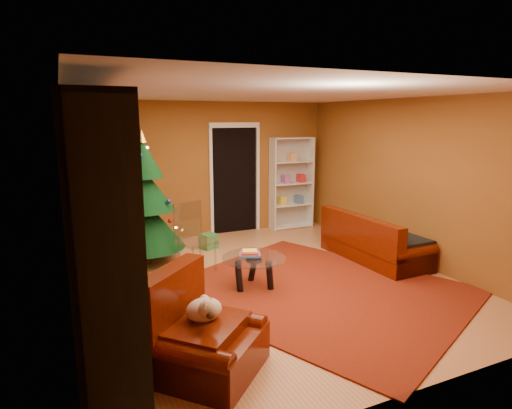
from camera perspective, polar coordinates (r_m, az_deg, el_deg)
name	(u,v)px	position (r m, az deg, el deg)	size (l,w,h in m)	color
floor	(268,283)	(6.19, 1.56, -10.48)	(5.00, 5.50, 0.05)	#AF6D43
ceiling	(269,92)	(5.75, 1.71, 14.83)	(5.00, 5.50, 0.05)	silver
wall_back	(205,170)	(8.38, -6.78, 4.63)	(5.00, 0.05, 2.60)	brown
wall_left	(66,208)	(5.24, -23.98, -0.40)	(0.05, 5.50, 2.60)	brown
wall_right	(410,181)	(7.29, 19.79, 3.00)	(0.05, 5.50, 2.60)	brown
doorway	(235,181)	(8.57, -2.82, 3.16)	(1.06, 0.60, 2.16)	black
rug	(319,290)	(5.93, 8.44, -11.25)	(3.06, 3.58, 0.02)	maroon
media_unit	(96,226)	(4.52, -20.59, -2.69)	(0.50, 3.23, 2.48)	black
christmas_tree	(145,200)	(6.89, -14.58, 0.59)	(1.19, 1.19, 2.13)	black
gift_box_teal	(155,241)	(7.75, -13.32, -4.78)	(0.32, 0.32, 0.32)	#215567
gift_box_green	(208,241)	(7.69, -6.37, -4.88)	(0.26, 0.26, 0.26)	#2E7332
gift_box_red	(155,245)	(7.72, -13.33, -5.29)	(0.20, 0.20, 0.20)	maroon
white_bookshelf	(292,183)	(8.96, 4.76, 2.83)	(0.90, 0.32, 1.95)	white
armchair	(207,332)	(4.06, -6.60, -16.57)	(0.98, 0.98, 0.77)	#481003
dog	(204,310)	(4.04, -6.96, -13.77)	(0.40, 0.30, 0.25)	beige
sofa	(375,236)	(7.24, 15.59, -4.10)	(1.85, 0.83, 0.79)	#481003
coffee_table	(254,272)	(5.89, -0.28, -9.01)	(0.87, 0.87, 0.54)	gray
acrylic_chair	(196,242)	(6.47, -7.94, -4.95)	(0.48, 0.53, 0.94)	#66605B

